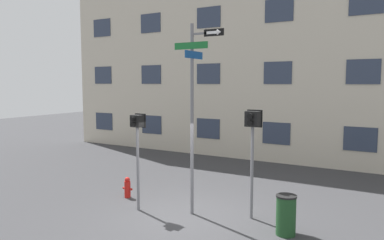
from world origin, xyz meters
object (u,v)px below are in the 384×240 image
(pedestrian_signal_left, at_px, (137,136))
(fire_hydrant, at_px, (127,188))
(pedestrian_signal_right, at_px, (252,133))
(trash_bin, at_px, (286,215))
(street_sign_pole, at_px, (194,103))

(pedestrian_signal_left, distance_m, fire_hydrant, 2.19)
(pedestrian_signal_left, bearing_deg, fire_hydrant, 143.89)
(pedestrian_signal_left, height_order, pedestrian_signal_right, pedestrian_signal_right)
(pedestrian_signal_right, height_order, trash_bin, pedestrian_signal_right)
(fire_hydrant, bearing_deg, pedestrian_signal_left, -36.11)
(pedestrian_signal_left, bearing_deg, trash_bin, 5.52)
(pedestrian_signal_left, relative_size, pedestrian_signal_right, 0.95)
(trash_bin, bearing_deg, street_sign_pole, 177.55)
(fire_hydrant, bearing_deg, trash_bin, -3.88)
(street_sign_pole, distance_m, pedestrian_signal_right, 1.72)
(pedestrian_signal_right, bearing_deg, street_sign_pole, -161.57)
(trash_bin, bearing_deg, fire_hydrant, 176.12)
(pedestrian_signal_left, bearing_deg, pedestrian_signal_right, 18.37)
(street_sign_pole, relative_size, fire_hydrant, 7.90)
(pedestrian_signal_right, xyz_separation_m, fire_hydrant, (-4.01, -0.25, -1.97))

